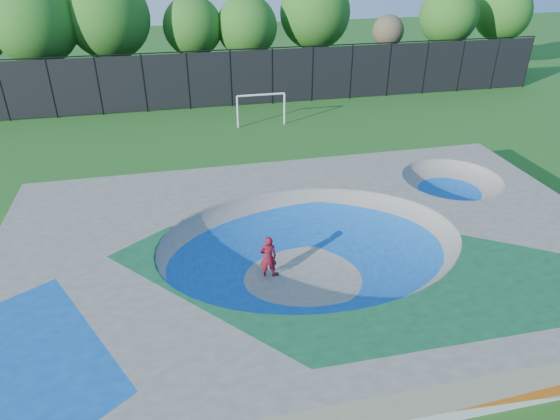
{
  "coord_description": "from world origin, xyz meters",
  "views": [
    {
      "loc": [
        -4.36,
        -14.38,
        10.93
      ],
      "look_at": [
        -0.46,
        3.0,
        1.1
      ],
      "focal_mm": 32.0,
      "sensor_mm": 36.0,
      "label": 1
    }
  ],
  "objects": [
    {
      "name": "skater",
      "position": [
        -1.55,
        0.11,
        0.86
      ],
      "size": [
        0.64,
        0.43,
        1.72
      ],
      "primitive_type": "imported",
      "rotation": [
        0.0,
        0.0,
        3.11
      ],
      "color": "red",
      "rests_on": "ground"
    },
    {
      "name": "skateboard",
      "position": [
        -1.55,
        0.11,
        0.03
      ],
      "size": [
        0.8,
        0.31,
        0.05
      ],
      "primitive_type": "cube",
      "rotation": [
        0.0,
        0.0,
        0.12
      ],
      "color": "black",
      "rests_on": "ground"
    },
    {
      "name": "treeline",
      "position": [
        -1.99,
        26.07,
        5.22
      ],
      "size": [
        53.23,
        7.92,
        8.71
      ],
      "color": "#493624",
      "rests_on": "ground"
    },
    {
      "name": "soccer_goal",
      "position": [
        1.29,
        16.37,
        1.46
      ],
      "size": [
        3.19,
        0.12,
        2.11
      ],
      "color": "white",
      "rests_on": "ground"
    },
    {
      "name": "fence",
      "position": [
        0.0,
        21.0,
        2.1
      ],
      "size": [
        48.09,
        0.09,
        4.04
      ],
      "color": "black",
      "rests_on": "ground"
    },
    {
      "name": "skate_deck",
      "position": [
        0.0,
        0.0,
        0.75
      ],
      "size": [
        22.0,
        14.0,
        1.5
      ],
      "primitive_type": "cube",
      "color": "gray",
      "rests_on": "ground"
    },
    {
      "name": "ground",
      "position": [
        0.0,
        0.0,
        0.0
      ],
      "size": [
        120.0,
        120.0,
        0.0
      ],
      "primitive_type": "plane",
      "color": "#1D5417",
      "rests_on": "ground"
    }
  ]
}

